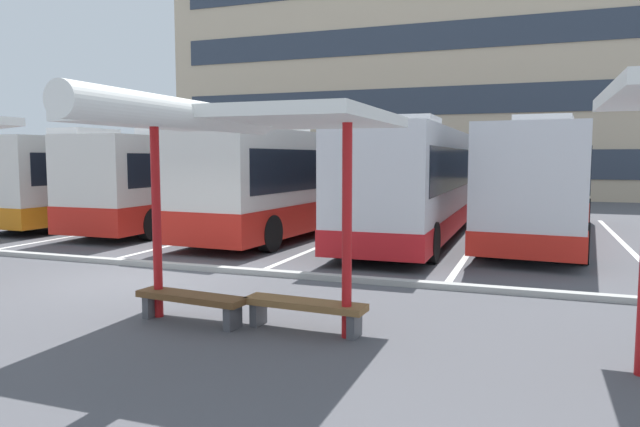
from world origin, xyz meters
TOP-DOWN VIEW (x-y plane):
  - ground_plane at (0.00, 0.00)m, footprint 160.00×160.00m
  - terminal_building at (0.04, 32.81)m, footprint 33.68×11.85m
  - coach_bus_0 at (-8.00, 9.13)m, footprint 2.95×10.70m
  - coach_bus_1 at (-4.38, 9.50)m, footprint 2.59×12.06m
  - coach_bus_2 at (0.19, 8.17)m, footprint 3.28×10.89m
  - coach_bus_3 at (4.32, 8.71)m, footprint 2.61×12.34m
  - coach_bus_4 at (8.08, 9.81)m, footprint 3.56×12.32m
  - lane_stripe_0 at (-10.27, 9.05)m, footprint 0.16×14.00m
  - lane_stripe_1 at (-6.16, 9.05)m, footprint 0.16×14.00m
  - lane_stripe_2 at (-2.05, 9.05)m, footprint 0.16×14.00m
  - lane_stripe_3 at (2.05, 9.05)m, footprint 0.16×14.00m
  - lane_stripe_4 at (6.16, 9.05)m, footprint 0.16×14.00m
  - lane_stripe_5 at (10.27, 9.05)m, footprint 0.16×14.00m
  - waiting_shelter_2 at (3.75, -2.36)m, footprint 4.14×5.18m
  - bench_3 at (2.85, -2.20)m, footprint 1.87×0.61m
  - bench_4 at (4.65, -1.99)m, footprint 1.87×0.53m
  - platform_kerb at (0.00, 1.48)m, footprint 44.00×0.24m

SIDE VIEW (x-z plane):
  - ground_plane at x=0.00m, z-range 0.00..0.00m
  - lane_stripe_0 at x=-10.27m, z-range 0.00..0.01m
  - lane_stripe_1 at x=-6.16m, z-range 0.00..0.01m
  - lane_stripe_2 at x=-2.05m, z-range 0.00..0.01m
  - lane_stripe_3 at x=2.05m, z-range 0.00..0.01m
  - lane_stripe_4 at x=6.16m, z-range 0.00..0.01m
  - lane_stripe_5 at x=10.27m, z-range 0.00..0.01m
  - platform_kerb at x=0.00m, z-range 0.00..0.12m
  - bench_3 at x=2.85m, z-range 0.11..0.56m
  - bench_4 at x=4.65m, z-range 0.12..0.57m
  - coach_bus_1 at x=-4.38m, z-range -0.14..3.42m
  - coach_bus_0 at x=-8.00m, z-range -0.12..3.47m
  - coach_bus_2 at x=0.19m, z-range -0.15..3.52m
  - coach_bus_3 at x=4.32m, z-range -0.11..3.60m
  - coach_bus_4 at x=8.08m, z-range -0.10..3.61m
  - waiting_shelter_2 at x=3.75m, z-range 1.40..4.64m
  - terminal_building at x=0.04m, z-range -1.36..16.96m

